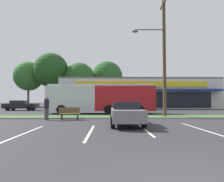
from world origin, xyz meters
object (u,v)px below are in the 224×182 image
Objects in this scene: city_bus at (101,98)px; car_3 at (126,113)px; utility_pole at (163,52)px; car_1 at (21,105)px; pedestrian_near_bench at (47,108)px; bus_stop_bench at (70,113)px.

car_3 is (1.91, -10.48, -1.03)m from city_bus.
car_3 is at bearing -124.55° from utility_pole.
city_bus is at bearing -29.97° from car_1.
pedestrian_near_bench reaches higher than car_1.
utility_pole is 5.99× the size of pedestrian_near_bench.
city_bus reaches higher than car_3.
city_bus reaches higher than car_1.
city_bus is 13.81m from car_1.
city_bus is 2.69× the size of car_3.
bus_stop_bench is (-7.83, -2.14, -5.28)m from utility_pole.
utility_pole is at bearing 145.45° from car_3.
bus_stop_bench is 0.36× the size of car_3.
pedestrian_near_bench is at bearing 4.61° from bus_stop_bench.
bus_stop_bench is at bearing -129.56° from car_3.
car_1 is at bearing 146.03° from utility_pole.
utility_pole is 21.82m from car_1.
city_bus is 7.55m from bus_stop_bench.
utility_pole is 8.57m from city_bus.
pedestrian_near_bench reaches higher than bus_stop_bench.
pedestrian_near_bench is (-5.77, 3.21, 0.17)m from car_3.
city_bus is 2.50× the size of car_1.
utility_pole is 0.91× the size of city_bus.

